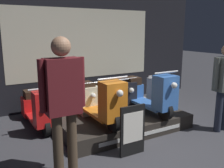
# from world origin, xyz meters

# --- Properties ---
(ground_plane) EXTENTS (30.00, 30.00, 0.00)m
(ground_plane) POSITION_xyz_m (0.00, 0.00, 0.00)
(ground_plane) COLOR #38383D
(shop_wall_back) EXTENTS (6.84, 0.09, 3.20)m
(shop_wall_back) POSITION_xyz_m (0.00, 3.20, 1.60)
(shop_wall_back) COLOR black
(shop_wall_back) RESTS_ON ground_plane
(display_platform) EXTENTS (2.44, 1.27, 0.27)m
(display_platform) POSITION_xyz_m (-0.05, 1.22, 0.14)
(display_platform) COLOR #2D2823
(display_platform) RESTS_ON ground_plane
(scooter_display_left) EXTENTS (0.53, 1.54, 0.90)m
(scooter_display_left) POSITION_xyz_m (-0.60, 1.21, 0.64)
(scooter_display_left) COLOR black
(scooter_display_left) RESTS_ON display_platform
(scooter_display_right) EXTENTS (0.53, 1.54, 0.90)m
(scooter_display_right) POSITION_xyz_m (0.50, 1.21, 0.64)
(scooter_display_right) COLOR black
(scooter_display_right) RESTS_ON display_platform
(scooter_backrow_0) EXTENTS (0.53, 1.54, 0.90)m
(scooter_backrow_0) POSITION_xyz_m (-1.44, 2.19, 0.37)
(scooter_backrow_0) COLOR black
(scooter_backrow_0) RESTS_ON ground_plane
(scooter_backrow_1) EXTENTS (0.53, 1.54, 0.90)m
(scooter_backrow_1) POSITION_xyz_m (-0.58, 2.19, 0.37)
(scooter_backrow_1) COLOR black
(scooter_backrow_1) RESTS_ON ground_plane
(scooter_backrow_2) EXTENTS (0.53, 1.54, 0.90)m
(scooter_backrow_2) POSITION_xyz_m (0.29, 2.19, 0.37)
(scooter_backrow_2) COLOR black
(scooter_backrow_2) RESTS_ON ground_plane
(scooter_backrow_3) EXTENTS (0.53, 1.54, 0.90)m
(scooter_backrow_3) POSITION_xyz_m (1.15, 2.19, 0.37)
(scooter_backrow_3) COLOR black
(scooter_backrow_3) RESTS_ON ground_plane
(person_left_browsing) EXTENTS (0.58, 0.24, 1.82)m
(person_left_browsing) POSITION_xyz_m (-1.56, 0.24, 1.08)
(person_left_browsing) COLOR #473828
(person_left_browsing) RESTS_ON ground_plane
(price_sign_board) EXTENTS (0.43, 0.04, 0.79)m
(price_sign_board) POSITION_xyz_m (-0.48, 0.29, 0.40)
(price_sign_board) COLOR black
(price_sign_board) RESTS_ON ground_plane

